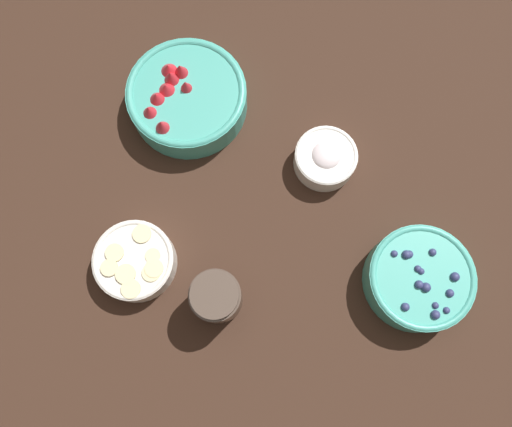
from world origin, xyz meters
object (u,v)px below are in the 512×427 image
jar_chocolate (217,297)px  bowl_bananas (135,261)px  bowl_blueberries (419,279)px  bowl_strawberries (187,97)px  bowl_cream (325,158)px

jar_chocolate → bowl_bananas: bearing=0.7°
bowl_blueberries → bowl_bananas: (0.44, 0.17, -0.01)m
bowl_blueberries → jar_chocolate: (0.29, 0.17, 0.01)m
bowl_strawberries → bowl_bananas: bearing=99.8°
bowl_bananas → jar_chocolate: bearing=-179.3°
bowl_strawberries → bowl_blueberries: (-0.50, 0.14, 0.00)m
bowl_strawberries → jar_chocolate: jar_chocolate is taller
bowl_strawberries → bowl_blueberries: bowl_strawberries is taller
bowl_bananas → bowl_cream: 0.38m
bowl_cream → jar_chocolate: bearing=77.2°
bowl_blueberries → jar_chocolate: 0.33m
bowl_blueberries → bowl_bananas: bearing=20.7°
bowl_bananas → bowl_cream: (-0.22, -0.30, -0.00)m
bowl_bananas → bowl_cream: bearing=-126.2°
bowl_blueberries → bowl_bananas: bowl_blueberries is taller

